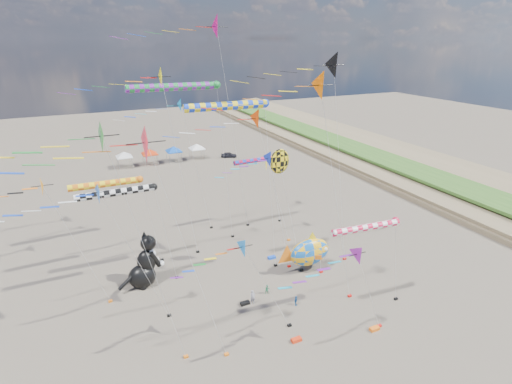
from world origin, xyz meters
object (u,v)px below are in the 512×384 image
object	(u,v)px
fish_inflatable	(309,252)
child_green	(267,289)
child_blue	(296,301)
cat_inflatable	(144,260)
person_adult	(253,297)
parked_car	(229,155)

from	to	relation	value
fish_inflatable	child_green	distance (m)	6.69
fish_inflatable	child_blue	world-z (taller)	fish_inflatable
cat_inflatable	child_green	size ratio (longest dim) A/B	5.64
person_adult	child_blue	xyz separation A→B (m)	(3.69, -1.99, -0.23)
person_adult	child_green	bearing A→B (deg)	15.90
person_adult	child_blue	world-z (taller)	person_adult
person_adult	child_green	distance (m)	2.21
cat_inflatable	person_adult	world-z (taller)	cat_inflatable
fish_inflatable	child_green	bearing A→B (deg)	-161.95
fish_inflatable	child_blue	size ratio (longest dim) A/B	6.05
fish_inflatable	person_adult	distance (m)	8.77
child_green	child_blue	world-z (taller)	child_blue
child_green	parked_car	bearing A→B (deg)	79.70
child_green	parked_car	xyz separation A→B (m)	(14.66, 48.00, 0.07)
person_adult	child_green	xyz separation A→B (m)	(2.02, 0.85, -0.24)
person_adult	parked_car	size ratio (longest dim) A/B	0.44
child_green	child_blue	bearing A→B (deg)	-52.91
child_blue	person_adult	bearing A→B (deg)	116.01
cat_inflatable	child_blue	distance (m)	16.03
fish_inflatable	person_adult	world-z (taller)	fish_inflatable
fish_inflatable	cat_inflatable	bearing A→B (deg)	163.85
child_blue	parked_car	distance (m)	52.47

